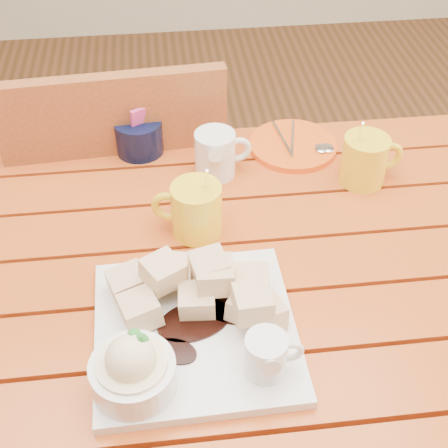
{
  "coord_description": "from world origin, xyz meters",
  "views": [
    {
      "loc": [
        -0.05,
        -0.68,
        1.46
      ],
      "look_at": [
        0.04,
        0.03,
        0.82
      ],
      "focal_mm": 50.0,
      "sensor_mm": 36.0,
      "label": 1
    }
  ],
  "objects": [
    {
      "name": "sugar_caddy",
      "position": [
        -0.09,
        0.34,
        0.79
      ],
      "size": [
        0.09,
        0.09,
        0.1
      ],
      "color": "black",
      "rests_on": "table"
    },
    {
      "name": "dessert_plate",
      "position": [
        -0.04,
        -0.14,
        0.78
      ],
      "size": [
        0.29,
        0.29,
        0.11
      ],
      "rotation": [
        0.0,
        0.0,
        0.02
      ],
      "color": "white",
      "rests_on": "table"
    },
    {
      "name": "orange_saucer",
      "position": [
        0.21,
        0.31,
        0.76
      ],
      "size": [
        0.17,
        0.17,
        0.02
      ],
      "rotation": [
        0.0,
        0.0,
        -0.07
      ],
      "color": "#F55815",
      "rests_on": "table"
    },
    {
      "name": "table",
      "position": [
        0.0,
        0.0,
        0.64
      ],
      "size": [
        1.2,
        0.79,
        0.75
      ],
      "color": "#A94315",
      "rests_on": "ground"
    },
    {
      "name": "coffee_mug_right",
      "position": [
        0.31,
        0.2,
        0.8
      ],
      "size": [
        0.12,
        0.08,
        0.14
      ],
      "rotation": [
        0.0,
        0.0,
        0.14
      ],
      "color": "yellow",
      "rests_on": "table"
    },
    {
      "name": "cream_pitcher",
      "position": [
        0.05,
        0.25,
        0.8
      ],
      "size": [
        0.11,
        0.09,
        0.09
      ],
      "rotation": [
        0.0,
        0.0,
        0.14
      ],
      "color": "white",
      "rests_on": "table"
    },
    {
      "name": "chair_far",
      "position": [
        -0.14,
        0.46,
        0.51
      ],
      "size": [
        0.46,
        0.46,
        0.91
      ],
      "rotation": [
        0.0,
        0.0,
        3.21
      ],
      "color": "brown",
      "rests_on": "ground"
    },
    {
      "name": "coffee_mug_left",
      "position": [
        -0.0,
        0.1,
        0.8
      ],
      "size": [
        0.12,
        0.08,
        0.14
      ],
      "rotation": [
        0.0,
        0.0,
        -0.28
      ],
      "color": "yellow",
      "rests_on": "table"
    }
  ]
}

